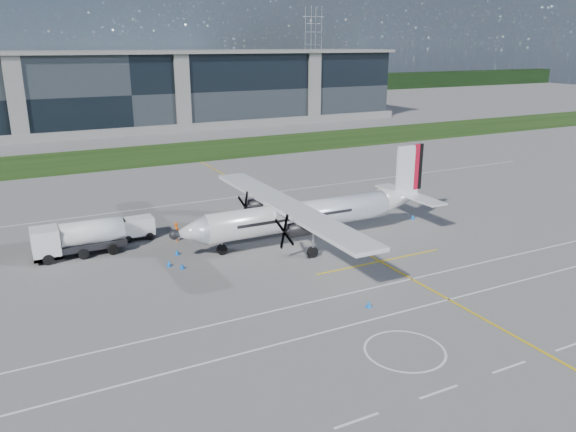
# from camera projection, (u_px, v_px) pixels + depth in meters

# --- Properties ---
(ground) EXTENTS (400.00, 400.00, 0.00)m
(ground) POSITION_uv_depth(u_px,v_px,m) (180.00, 163.00, 83.47)
(ground) COLOR slate
(ground) RESTS_ON ground
(grass_strip) EXTENTS (400.00, 18.00, 0.04)m
(grass_strip) POSITION_uv_depth(u_px,v_px,m) (165.00, 154.00, 90.27)
(grass_strip) COLOR #1A340E
(grass_strip) RESTS_ON ground
(terminal_building) EXTENTS (120.00, 20.00, 15.00)m
(terminal_building) POSITION_uv_depth(u_px,v_px,m) (121.00, 92.00, 115.29)
(terminal_building) COLOR black
(terminal_building) RESTS_ON ground
(tree_line) EXTENTS (400.00, 6.00, 6.00)m
(tree_line) POSITION_uv_depth(u_px,v_px,m) (82.00, 92.00, 167.64)
(tree_line) COLOR black
(tree_line) RESTS_ON ground
(pylon_east) EXTENTS (9.00, 4.60, 30.00)m
(pylon_east) POSITION_uv_depth(u_px,v_px,m) (313.00, 49.00, 209.64)
(pylon_east) COLOR gray
(pylon_east) RESTS_ON ground
(yellow_taxiway_centerline) EXTENTS (0.20, 70.00, 0.01)m
(yellow_taxiway_centerline) POSITION_uv_depth(u_px,v_px,m) (290.00, 211.00, 59.26)
(yellow_taxiway_centerline) COLOR yellow
(yellow_taxiway_centerline) RESTS_ON ground
(white_lane_line) EXTENTS (90.00, 0.15, 0.01)m
(white_lane_line) POSITION_uv_depth(u_px,v_px,m) (415.00, 308.00, 37.54)
(white_lane_line) COLOR white
(white_lane_line) RESTS_ON ground
(turboprop_aircraft) EXTENTS (25.00, 25.93, 7.78)m
(turboprop_aircraft) POSITION_uv_depth(u_px,v_px,m) (309.00, 198.00, 49.61)
(turboprop_aircraft) COLOR white
(turboprop_aircraft) RESTS_ON ground
(fuel_tanker_truck) EXTENTS (7.76, 2.52, 2.91)m
(fuel_tanker_truck) POSITION_uv_depth(u_px,v_px,m) (72.00, 240.00, 46.37)
(fuel_tanker_truck) COLOR silver
(fuel_tanker_truck) RESTS_ON ground
(baggage_tug) EXTENTS (3.22, 1.93, 1.93)m
(baggage_tug) POSITION_uv_depth(u_px,v_px,m) (137.00, 228.00, 50.80)
(baggage_tug) COLOR silver
(baggage_tug) RESTS_ON ground
(ground_crew_person) EXTENTS (0.73, 0.90, 1.95)m
(ground_crew_person) POSITION_uv_depth(u_px,v_px,m) (177.00, 230.00, 50.20)
(ground_crew_person) COLOR #F25907
(ground_crew_person) RESTS_ON ground
(safety_cone_nose_stbd) EXTENTS (0.36, 0.36, 0.50)m
(safety_cone_nose_stbd) POSITION_uv_depth(u_px,v_px,m) (177.00, 252.00, 47.05)
(safety_cone_nose_stbd) COLOR blue
(safety_cone_nose_stbd) RESTS_ON ground
(safety_cone_fwd) EXTENTS (0.36, 0.36, 0.50)m
(safety_cone_fwd) POSITION_uv_depth(u_px,v_px,m) (169.00, 263.00, 44.60)
(safety_cone_fwd) COLOR blue
(safety_cone_fwd) RESTS_ON ground
(safety_cone_nose_port) EXTENTS (0.36, 0.36, 0.50)m
(safety_cone_nose_port) POSITION_uv_depth(u_px,v_px,m) (182.00, 266.00, 44.10)
(safety_cone_nose_port) COLOR blue
(safety_cone_nose_port) RESTS_ON ground
(safety_cone_portwing) EXTENTS (0.36, 0.36, 0.50)m
(safety_cone_portwing) POSITION_uv_depth(u_px,v_px,m) (369.00, 304.00, 37.66)
(safety_cone_portwing) COLOR blue
(safety_cone_portwing) RESTS_ON ground
(safety_cone_tail) EXTENTS (0.36, 0.36, 0.50)m
(safety_cone_tail) POSITION_uv_depth(u_px,v_px,m) (413.00, 217.00, 56.55)
(safety_cone_tail) COLOR blue
(safety_cone_tail) RESTS_ON ground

